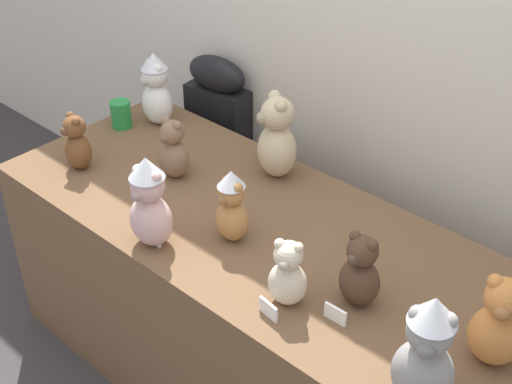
# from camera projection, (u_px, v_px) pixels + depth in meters

# --- Properties ---
(wall_back) EXTENTS (7.00, 0.08, 2.60)m
(wall_back) POSITION_uv_depth(u_px,v_px,m) (383.00, 8.00, 2.39)
(wall_back) COLOR silver
(wall_back) RESTS_ON ground_plane
(display_table) EXTENTS (1.88, 0.77, 0.75)m
(display_table) POSITION_uv_depth(u_px,v_px,m) (256.00, 307.00, 2.52)
(display_table) COLOR brown
(display_table) RESTS_ON ground_plane
(instrument_case) EXTENTS (0.29, 0.15, 0.96)m
(instrument_case) POSITION_uv_depth(u_px,v_px,m) (220.00, 157.00, 3.15)
(instrument_case) COLOR black
(instrument_case) RESTS_ON ground_plane
(teddy_bear_sand) EXTENTS (0.21, 0.20, 0.31)m
(teddy_bear_sand) POSITION_uv_depth(u_px,v_px,m) (277.00, 139.00, 2.47)
(teddy_bear_sand) COLOR #CCB78E
(teddy_bear_sand) RESTS_ON display_table
(teddy_bear_cocoa) EXTENTS (0.12, 0.11, 0.23)m
(teddy_bear_cocoa) POSITION_uv_depth(u_px,v_px,m) (360.00, 272.00, 1.93)
(teddy_bear_cocoa) COLOR #4C3323
(teddy_bear_cocoa) RESTS_ON display_table
(teddy_bear_caramel) EXTENTS (0.13, 0.11, 0.25)m
(teddy_bear_caramel) POSITION_uv_depth(u_px,v_px,m) (233.00, 207.00, 2.17)
(teddy_bear_caramel) COLOR #B27A42
(teddy_bear_caramel) RESTS_ON display_table
(teddy_bear_mocha) EXTENTS (0.12, 0.11, 0.23)m
(teddy_bear_mocha) POSITION_uv_depth(u_px,v_px,m) (173.00, 150.00, 2.48)
(teddy_bear_mocha) COLOR #7F6047
(teddy_bear_mocha) RESTS_ON display_table
(teddy_bear_ash) EXTENTS (0.18, 0.17, 0.33)m
(teddy_bear_ash) POSITION_uv_depth(u_px,v_px,m) (426.00, 352.00, 1.62)
(teddy_bear_ash) COLOR gray
(teddy_bear_ash) RESTS_ON display_table
(teddy_bear_cream) EXTENTS (0.14, 0.13, 0.22)m
(teddy_bear_cream) POSITION_uv_depth(u_px,v_px,m) (288.00, 275.00, 1.94)
(teddy_bear_cream) COLOR beige
(teddy_bear_cream) RESTS_ON display_table
(teddy_bear_ginger) EXTENTS (0.17, 0.15, 0.27)m
(teddy_bear_ginger) POSITION_uv_depth(u_px,v_px,m) (499.00, 324.00, 1.75)
(teddy_bear_ginger) COLOR #D17F3D
(teddy_bear_ginger) RESTS_ON display_table
(teddy_bear_snow) EXTENTS (0.15, 0.13, 0.30)m
(teddy_bear_snow) POSITION_uv_depth(u_px,v_px,m) (156.00, 90.00, 2.79)
(teddy_bear_snow) COLOR white
(teddy_bear_snow) RESTS_ON display_table
(teddy_bear_blush) EXTENTS (0.16, 0.14, 0.31)m
(teddy_bear_blush) POSITION_uv_depth(u_px,v_px,m) (149.00, 203.00, 2.13)
(teddy_bear_blush) COLOR beige
(teddy_bear_blush) RESTS_ON display_table
(teddy_bear_chestnut) EXTENTS (0.13, 0.12, 0.22)m
(teddy_bear_chestnut) POSITION_uv_depth(u_px,v_px,m) (77.00, 143.00, 2.53)
(teddy_bear_chestnut) COLOR brown
(teddy_bear_chestnut) RESTS_ON display_table
(party_cup_green) EXTENTS (0.08, 0.08, 0.11)m
(party_cup_green) POSITION_uv_depth(u_px,v_px,m) (121.00, 114.00, 2.81)
(party_cup_green) COLOR #238C3D
(party_cup_green) RESTS_ON display_table
(name_card_front_left) EXTENTS (0.07, 0.01, 0.05)m
(name_card_front_left) POSITION_uv_depth(u_px,v_px,m) (335.00, 314.00, 1.92)
(name_card_front_left) COLOR white
(name_card_front_left) RESTS_ON display_table
(name_card_front_middle) EXTENTS (0.07, 0.01, 0.05)m
(name_card_front_middle) POSITION_uv_depth(u_px,v_px,m) (152.00, 237.00, 2.20)
(name_card_front_middle) COLOR white
(name_card_front_middle) RESTS_ON display_table
(name_card_front_right) EXTENTS (0.07, 0.02, 0.05)m
(name_card_front_right) POSITION_uv_depth(u_px,v_px,m) (268.00, 309.00, 1.93)
(name_card_front_right) COLOR white
(name_card_front_right) RESTS_ON display_table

